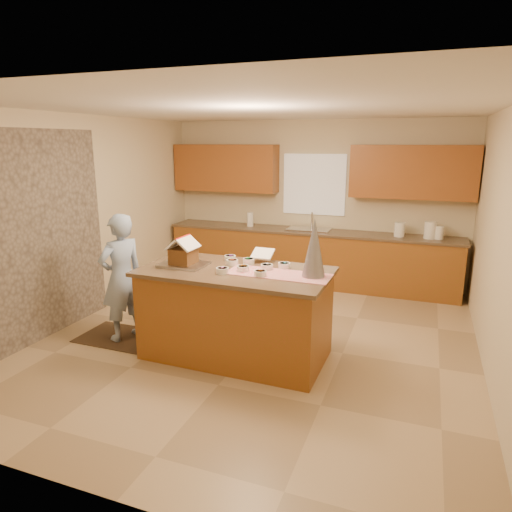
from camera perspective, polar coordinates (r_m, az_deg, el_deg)
name	(u,v)px	position (r m, az deg, el deg)	size (l,w,h in m)	color
floor	(258,340)	(5.66, 0.24, -10.43)	(5.50, 5.50, 0.00)	tan
ceiling	(258,108)	(5.16, 0.28, 18.01)	(5.50, 5.50, 0.00)	silver
wall_back	(314,202)	(7.85, 7.27, 6.68)	(5.50, 5.50, 0.00)	beige
wall_front	(100,313)	(2.91, -18.96, -6.77)	(5.50, 5.50, 0.00)	beige
wall_left	(83,219)	(6.53, -20.86, 4.38)	(5.50, 5.50, 0.00)	beige
wall_right	(502,249)	(4.98, 28.35, 0.82)	(5.50, 5.50, 0.00)	beige
stone_accent	(37,238)	(5.96, -25.64, 2.09)	(2.50, 2.50, 0.00)	gray
window_curtain	(314,185)	(7.79, 7.29, 8.85)	(1.05, 0.03, 1.00)	white
back_counter_base	(308,258)	(7.73, 6.55, -0.28)	(4.80, 0.60, 0.88)	brown
back_counter_top	(309,231)	(7.63, 6.65, 3.07)	(4.85, 0.63, 0.04)	brown
upper_cabinet_left	(226,168)	(8.12, -3.79, 10.91)	(1.85, 0.35, 0.80)	#9A4C21
upper_cabinet_right	(413,172)	(7.41, 18.98, 9.89)	(1.85, 0.35, 0.80)	#9A4C21
sink	(309,232)	(7.63, 6.64, 3.00)	(0.70, 0.45, 0.12)	silver
faucet	(312,220)	(7.77, 7.00, 4.46)	(0.03, 0.03, 0.28)	silver
island_base	(236,315)	(5.10, -2.57, -7.40)	(1.97, 0.98, 0.96)	brown
island_top	(235,272)	(4.94, -2.63, -1.97)	(2.05, 1.07, 0.04)	brown
table_runner	(278,274)	(4.76, 2.79, -2.27)	(1.09, 0.39, 0.01)	red
baking_tray	(184,264)	(5.15, -9.02, -1.05)	(0.50, 0.37, 0.03)	silver
cookbook	(263,254)	(5.22, 0.84, 0.30)	(0.24, 0.02, 0.20)	white
tinsel_tree	(314,248)	(4.64, 7.28, 0.99)	(0.24, 0.24, 0.60)	#A2A3AE
rug	(123,337)	(5.95, -16.31, -9.70)	(1.04, 0.68, 0.01)	black
boy	(122,278)	(5.66, -16.43, -2.60)	(0.56, 0.37, 1.53)	#91A8CE
canister_a	(400,229)	(7.40, 17.50, 3.19)	(0.16, 0.16, 0.22)	white
canister_b	(430,230)	(7.39, 20.94, 3.05)	(0.18, 0.18, 0.26)	white
canister_c	(439,233)	(7.40, 21.88, 2.74)	(0.14, 0.14, 0.20)	white
paper_towel	(250,219)	(7.92, -0.73, 4.59)	(0.11, 0.11, 0.24)	white
gingerbread_house	(183,253)	(5.11, -9.07, 0.34)	(0.30, 0.31, 0.31)	#583317
candy_bowls	(248,266)	(4.97, -0.97, -1.21)	(0.82, 0.65, 0.06)	#D05C24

